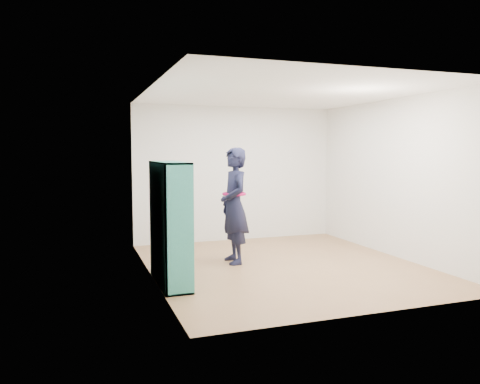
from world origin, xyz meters
name	(u,v)px	position (x,y,z in m)	size (l,w,h in m)	color
floor	(284,266)	(0.00, 0.00, 0.00)	(4.50, 4.50, 0.00)	olive
ceiling	(285,93)	(0.00, 0.00, 2.60)	(4.50, 4.50, 0.00)	white
wall_left	(151,184)	(-2.00, 0.00, 1.30)	(0.02, 4.50, 2.60)	silver
wall_right	(395,178)	(2.00, 0.00, 1.30)	(0.02, 4.50, 2.60)	silver
wall_back	(236,174)	(0.00, 2.25, 1.30)	(4.00, 0.02, 2.60)	silver
wall_front	(375,193)	(0.00, -2.25, 1.30)	(4.00, 0.02, 2.60)	silver
bookshelf	(168,224)	(-1.84, -0.37, 0.79)	(0.35, 1.20, 1.61)	teal
person	(234,205)	(-0.66, 0.44, 0.90)	(0.43, 0.66, 1.80)	black
smartphone	(224,198)	(-0.80, 0.51, 1.02)	(0.02, 0.11, 0.13)	silver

